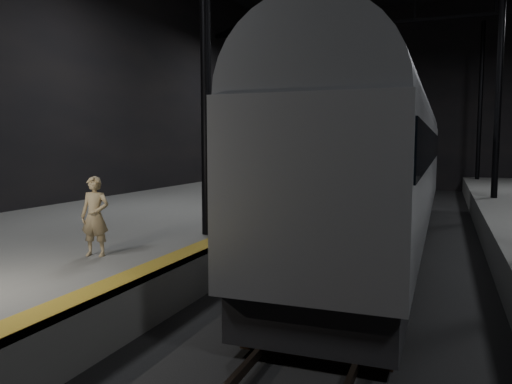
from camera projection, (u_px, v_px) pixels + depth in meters
The scene contains 6 objects.
ground at pixel (378, 252), 15.16m from camera, with size 44.00×44.00×0.00m, color black.
platform_left at pixel (164, 222), 17.76m from camera, with size 9.00×43.80×1.00m, color #595956.
tactile_strip at pixel (277, 214), 16.21m from camera, with size 0.50×43.80×0.01m, color olive.
track at pixel (378, 250), 15.16m from camera, with size 2.40×43.00×0.24m.
train at pixel (385, 155), 15.88m from camera, with size 2.95×19.68×5.26m.
woman at pixel (95, 216), 10.13m from camera, with size 0.60×0.39×1.63m, color tan.
Camera 1 is at (1.79, -15.27, 3.29)m, focal length 35.00 mm.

